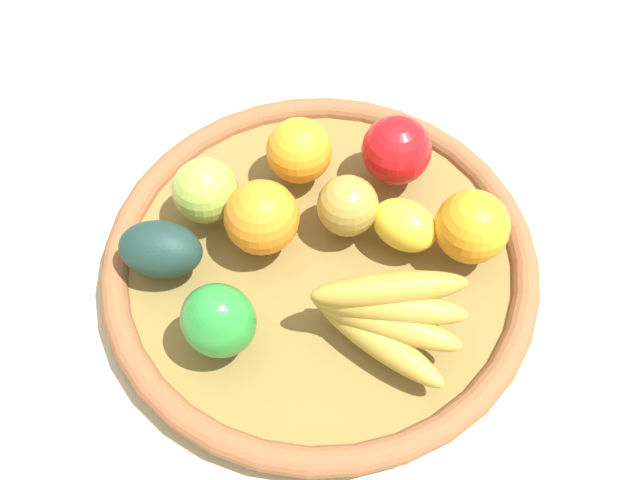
# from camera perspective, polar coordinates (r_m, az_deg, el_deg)

# --- Properties ---
(ground_plane) EXTENTS (2.40, 2.40, 0.00)m
(ground_plane) POSITION_cam_1_polar(r_m,az_deg,el_deg) (0.79, 0.00, -2.52)
(ground_plane) COLOR #BFB89B
(ground_plane) RESTS_ON ground
(basket) EXTENTS (0.47, 0.47, 0.04)m
(basket) POSITION_cam_1_polar(r_m,az_deg,el_deg) (0.77, 0.00, -1.70)
(basket) COLOR olive
(basket) RESTS_ON ground_plane
(apple_0) EXTENTS (0.08, 0.08, 0.08)m
(apple_0) POSITION_cam_1_polar(r_m,az_deg,el_deg) (0.79, 6.24, 7.27)
(apple_0) COLOR red
(apple_0) RESTS_ON basket
(lemon_0) EXTENTS (0.07, 0.09, 0.05)m
(lemon_0) POSITION_cam_1_polar(r_m,az_deg,el_deg) (0.74, 6.89, 1.21)
(lemon_0) COLOR yellow
(lemon_0) RESTS_ON basket
(apple_2) EXTENTS (0.10, 0.10, 0.07)m
(apple_2) POSITION_cam_1_polar(r_m,az_deg,el_deg) (0.76, -9.31, 3.99)
(apple_2) COLOR #93B242
(apple_2) RESTS_ON basket
(banana_bunch) EXTENTS (0.12, 0.16, 0.08)m
(banana_bunch) POSITION_cam_1_polar(r_m,az_deg,el_deg) (0.67, 5.36, -6.06)
(banana_bunch) COLOR #B29138
(banana_bunch) RESTS_ON basket
(orange_1) EXTENTS (0.09, 0.09, 0.07)m
(orange_1) POSITION_cam_1_polar(r_m,az_deg,el_deg) (0.79, -1.70, 7.27)
(orange_1) COLOR orange
(orange_1) RESTS_ON basket
(bell_pepper) EXTENTS (0.07, 0.07, 0.08)m
(bell_pepper) POSITION_cam_1_polar(r_m,az_deg,el_deg) (0.67, -8.25, -6.52)
(bell_pepper) COLOR #288C34
(bell_pepper) RESTS_ON basket
(orange_2) EXTENTS (0.11, 0.11, 0.08)m
(orange_2) POSITION_cam_1_polar(r_m,az_deg,el_deg) (0.73, -4.66, 2.14)
(orange_2) COLOR orange
(orange_2) RESTS_ON basket
(orange_0) EXTENTS (0.09, 0.09, 0.08)m
(orange_0) POSITION_cam_1_polar(r_m,az_deg,el_deg) (0.74, 12.26, 1.06)
(orange_0) COLOR orange
(orange_0) RESTS_ON basket
(apple_1) EXTENTS (0.09, 0.09, 0.07)m
(apple_1) POSITION_cam_1_polar(r_m,az_deg,el_deg) (0.75, 2.27, 2.80)
(apple_1) COLOR #A68938
(apple_1) RESTS_ON basket
(avocado) EXTENTS (0.07, 0.09, 0.06)m
(avocado) POSITION_cam_1_polar(r_m,az_deg,el_deg) (0.74, -12.83, -0.75)
(avocado) COLOR #1A3630
(avocado) RESTS_ON basket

